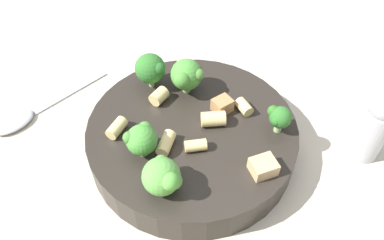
{
  "coord_description": "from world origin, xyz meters",
  "views": [
    {
      "loc": [
        0.03,
        0.29,
        0.37
      ],
      "look_at": [
        0.0,
        0.0,
        0.05
      ],
      "focal_mm": 35.0,
      "sensor_mm": 36.0,
      "label": 1
    }
  ],
  "objects_px": {
    "broccoli_floret_1": "(142,139)",
    "spoon": "(29,113)",
    "rigatoni_0": "(117,127)",
    "chicken_chunk_2": "(187,69)",
    "rigatoni_4": "(196,145)",
    "chicken_chunk_1": "(222,105)",
    "broccoli_floret_0": "(150,68)",
    "broccoli_floret_2": "(163,177)",
    "rigatoni_5": "(244,107)",
    "pepper_shaker": "(374,124)",
    "rigatoni_3": "(213,119)",
    "rigatoni_1": "(166,143)",
    "broccoli_floret_4": "(186,75)",
    "broccoli_floret_3": "(279,118)",
    "chicken_chunk_0": "(263,167)",
    "rigatoni_2": "(159,96)",
    "pasta_bowl": "(192,135)"
  },
  "relations": [
    {
      "from": "broccoli_floret_1",
      "to": "spoon",
      "type": "distance_m",
      "value": 0.2
    },
    {
      "from": "pasta_bowl",
      "to": "chicken_chunk_0",
      "type": "bearing_deg",
      "value": 132.68
    },
    {
      "from": "rigatoni_1",
      "to": "pepper_shaker",
      "type": "bearing_deg",
      "value": 179.81
    },
    {
      "from": "broccoli_floret_0",
      "to": "chicken_chunk_1",
      "type": "xyz_separation_m",
      "value": [
        -0.08,
        0.05,
        -0.02
      ]
    },
    {
      "from": "broccoli_floret_3",
      "to": "rigatoni_4",
      "type": "height_order",
      "value": "broccoli_floret_3"
    },
    {
      "from": "broccoli_floret_1",
      "to": "broccoli_floret_2",
      "type": "distance_m",
      "value": 0.05
    },
    {
      "from": "rigatoni_5",
      "to": "spoon",
      "type": "height_order",
      "value": "rigatoni_5"
    },
    {
      "from": "broccoli_floret_0",
      "to": "rigatoni_3",
      "type": "distance_m",
      "value": 0.11
    },
    {
      "from": "chicken_chunk_0",
      "to": "chicken_chunk_2",
      "type": "bearing_deg",
      "value": -69.25
    },
    {
      "from": "broccoli_floret_4",
      "to": "chicken_chunk_1",
      "type": "relative_size",
      "value": 2.13
    },
    {
      "from": "rigatoni_0",
      "to": "chicken_chunk_2",
      "type": "height_order",
      "value": "same"
    },
    {
      "from": "rigatoni_5",
      "to": "spoon",
      "type": "distance_m",
      "value": 0.29
    },
    {
      "from": "broccoli_floret_3",
      "to": "chicken_chunk_2",
      "type": "xyz_separation_m",
      "value": [
        0.09,
        -0.11,
        -0.02
      ]
    },
    {
      "from": "chicken_chunk_0",
      "to": "broccoli_floret_1",
      "type": "bearing_deg",
      "value": -18.02
    },
    {
      "from": "rigatoni_2",
      "to": "rigatoni_4",
      "type": "relative_size",
      "value": 0.87
    },
    {
      "from": "broccoli_floret_4",
      "to": "chicken_chunk_0",
      "type": "relative_size",
      "value": 1.78
    },
    {
      "from": "broccoli_floret_1",
      "to": "broccoli_floret_4",
      "type": "distance_m",
      "value": 0.11
    },
    {
      "from": "broccoli_floret_0",
      "to": "pepper_shaker",
      "type": "relative_size",
      "value": 0.47
    },
    {
      "from": "rigatoni_1",
      "to": "rigatoni_3",
      "type": "xyz_separation_m",
      "value": [
        -0.06,
        -0.03,
        0.0
      ]
    },
    {
      "from": "rigatoni_3",
      "to": "chicken_chunk_2",
      "type": "distance_m",
      "value": 0.1
    },
    {
      "from": "rigatoni_4",
      "to": "spoon",
      "type": "relative_size",
      "value": 0.16
    },
    {
      "from": "broccoli_floret_4",
      "to": "rigatoni_5",
      "type": "height_order",
      "value": "broccoli_floret_4"
    },
    {
      "from": "broccoli_floret_3",
      "to": "spoon",
      "type": "bearing_deg",
      "value": -17.62
    },
    {
      "from": "broccoli_floret_4",
      "to": "spoon",
      "type": "relative_size",
      "value": 0.31
    },
    {
      "from": "broccoli_floret_2",
      "to": "chicken_chunk_1",
      "type": "xyz_separation_m",
      "value": [
        -0.08,
        -0.1,
        -0.01
      ]
    },
    {
      "from": "broccoli_floret_3",
      "to": "broccoli_floret_0",
      "type": "bearing_deg",
      "value": -33.9
    },
    {
      "from": "broccoli_floret_2",
      "to": "rigatoni_1",
      "type": "height_order",
      "value": "broccoli_floret_2"
    },
    {
      "from": "broccoli_floret_4",
      "to": "rigatoni_3",
      "type": "distance_m",
      "value": 0.07
    },
    {
      "from": "broccoli_floret_4",
      "to": "pepper_shaker",
      "type": "bearing_deg",
      "value": 157.02
    },
    {
      "from": "rigatoni_3",
      "to": "pepper_shaker",
      "type": "relative_size",
      "value": 0.27
    },
    {
      "from": "rigatoni_4",
      "to": "chicken_chunk_1",
      "type": "bearing_deg",
      "value": -124.47
    },
    {
      "from": "broccoli_floret_2",
      "to": "rigatoni_3",
      "type": "relative_size",
      "value": 1.56
    },
    {
      "from": "broccoli_floret_0",
      "to": "rigatoni_0",
      "type": "height_order",
      "value": "broccoli_floret_0"
    },
    {
      "from": "pepper_shaker",
      "to": "rigatoni_4",
      "type": "bearing_deg",
      "value": 1.55
    },
    {
      "from": "pepper_shaker",
      "to": "spoon",
      "type": "xyz_separation_m",
      "value": [
        0.42,
        -0.11,
        -0.05
      ]
    },
    {
      "from": "rigatoni_5",
      "to": "pepper_shaker",
      "type": "relative_size",
      "value": 0.21
    },
    {
      "from": "pasta_bowl",
      "to": "broccoli_floret_3",
      "type": "bearing_deg",
      "value": 169.2
    },
    {
      "from": "chicken_chunk_1",
      "to": "broccoli_floret_2",
      "type": "bearing_deg",
      "value": 53.29
    },
    {
      "from": "rigatoni_5",
      "to": "rigatoni_4",
      "type": "bearing_deg",
      "value": 38.89
    },
    {
      "from": "rigatoni_3",
      "to": "spoon",
      "type": "bearing_deg",
      "value": -18.68
    },
    {
      "from": "broccoli_floret_0",
      "to": "broccoli_floret_4",
      "type": "relative_size",
      "value": 1.02
    },
    {
      "from": "rigatoni_3",
      "to": "rigatoni_4",
      "type": "xyz_separation_m",
      "value": [
        0.02,
        0.03,
        -0.0
      ]
    },
    {
      "from": "chicken_chunk_1",
      "to": "spoon",
      "type": "xyz_separation_m",
      "value": [
        0.25,
        -0.06,
        -0.05
      ]
    },
    {
      "from": "pasta_bowl",
      "to": "broccoli_floret_2",
      "type": "xyz_separation_m",
      "value": [
        0.04,
        0.08,
        0.04
      ]
    },
    {
      "from": "spoon",
      "to": "broccoli_floret_0",
      "type": "bearing_deg",
      "value": 178.6
    },
    {
      "from": "rigatoni_0",
      "to": "rigatoni_3",
      "type": "bearing_deg",
      "value": 179.29
    },
    {
      "from": "chicken_chunk_0",
      "to": "chicken_chunk_1",
      "type": "relative_size",
      "value": 1.2
    },
    {
      "from": "broccoli_floret_0",
      "to": "chicken_chunk_1",
      "type": "height_order",
      "value": "broccoli_floret_0"
    },
    {
      "from": "broccoli_floret_1",
      "to": "rigatoni_3",
      "type": "xyz_separation_m",
      "value": [
        -0.08,
        -0.03,
        -0.01
      ]
    },
    {
      "from": "broccoli_floret_2",
      "to": "rigatoni_5",
      "type": "distance_m",
      "value": 0.15
    }
  ]
}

